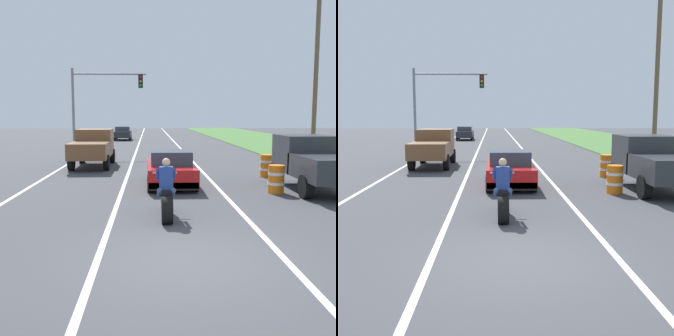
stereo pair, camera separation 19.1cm
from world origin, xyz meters
TOP-DOWN VIEW (x-y plane):
  - ground_plane at (0.00, 0.00)m, footprint 160.00×160.00m
  - lane_stripe_left_solid at (-5.40, 20.00)m, footprint 0.14×120.00m
  - lane_stripe_right_solid at (1.80, 20.00)m, footprint 0.14×120.00m
  - lane_stripe_centre_dashed at (-1.80, 20.00)m, footprint 0.14×120.00m
  - grass_verge_right at (11.92, 20.00)m, footprint 10.00×120.00m
  - motorcycle_with_rider at (-0.35, 3.38)m, footprint 0.70×2.21m
  - sports_car_red at (0.05, 8.67)m, footprint 1.84×4.30m
  - pickup_truck_left_lane_brown at (-3.82, 14.75)m, footprint 2.02×4.80m
  - pickup_truck_right_shoulder_dark_grey at (5.24, 7.37)m, footprint 2.02×4.80m
  - traffic_light_mast_near at (-4.47, 22.08)m, footprint 5.23×0.34m
  - utility_pole_roadside at (8.09, 14.52)m, footprint 0.24×0.24m
  - construction_barrel_nearest at (3.69, 6.77)m, footprint 0.58×0.58m
  - construction_barrel_mid at (4.45, 10.61)m, footprint 0.58×0.58m
  - distant_car_far_ahead at (-3.73, 38.79)m, footprint 1.80×4.00m

SIDE VIEW (x-z plane):
  - ground_plane at x=0.00m, z-range 0.00..0.00m
  - lane_stripe_left_solid at x=-5.40m, z-range 0.00..0.01m
  - lane_stripe_right_solid at x=1.80m, z-range 0.00..0.01m
  - lane_stripe_centre_dashed at x=-1.80m, z-range 0.00..0.01m
  - grass_verge_right at x=11.92m, z-range 0.00..0.06m
  - construction_barrel_nearest at x=3.69m, z-range 0.00..1.00m
  - construction_barrel_mid at x=4.45m, z-range 0.00..1.00m
  - motorcycle_with_rider at x=-0.35m, z-range -0.22..1.40m
  - sports_car_red at x=0.05m, z-range -0.05..1.31m
  - distant_car_far_ahead at x=-3.73m, z-range 0.02..1.52m
  - pickup_truck_left_lane_brown at x=-3.82m, z-range 0.12..2.10m
  - pickup_truck_right_shoulder_dark_grey at x=5.24m, z-range 0.12..2.10m
  - traffic_light_mast_near at x=-4.47m, z-range 1.04..7.04m
  - utility_pole_roadside at x=8.09m, z-range 0.00..8.81m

